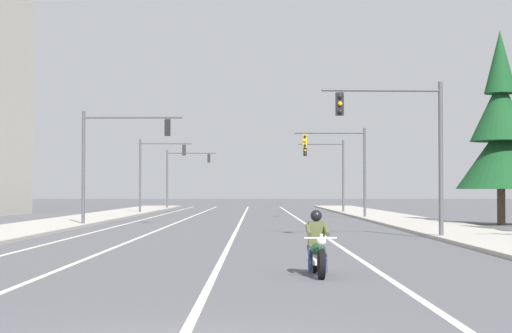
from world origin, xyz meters
name	(u,v)px	position (x,y,z in m)	size (l,w,h in m)	color
lane_stripe_center	(242,221)	(0.04, 45.00, 0.00)	(0.16, 100.00, 0.01)	beige
lane_stripe_left	(182,221)	(-3.74, 45.00, 0.00)	(0.16, 100.00, 0.01)	beige
lane_stripe_right	(303,221)	(3.83, 45.00, 0.00)	(0.16, 100.00, 0.01)	beige
lane_stripe_far_left	(138,221)	(-6.45, 45.00, 0.00)	(0.16, 100.00, 0.01)	beige
sidewalk_kerb_right	(417,223)	(10.10, 40.00, 0.07)	(4.40, 110.00, 0.14)	#ADA89E
sidewalk_kerb_left	(62,223)	(-10.10, 40.00, 0.07)	(4.40, 110.00, 0.14)	#ADA89E
motorcycle_with_rider	(318,249)	(2.34, 9.46, 0.59)	(0.70, 2.19, 1.46)	black
traffic_signal_near_right	(408,135)	(6.90, 24.45, 4.09)	(4.80, 0.51, 6.20)	#47474C
traffic_signal_near_left	(114,149)	(-6.77, 37.28, 4.13)	(5.43, 0.37, 6.20)	#47474C
traffic_signal_mid_right	(345,159)	(7.01, 49.98, 4.10)	(4.90, 0.37, 6.20)	#47474C
traffic_signal_mid_left	(156,165)	(-7.46, 63.32, 4.07)	(4.38, 0.49, 6.20)	#47474C
traffic_signal_far_right	(332,166)	(7.29, 64.36, 4.03)	(3.88, 0.37, 6.20)	#47474C
traffic_signal_far_left	(183,170)	(-6.82, 82.02, 4.12)	(5.21, 0.37, 6.20)	#47474C
conifer_tree_right_verge_far	(502,136)	(14.45, 38.25, 4.93)	(4.89, 4.89, 10.76)	#4C3828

